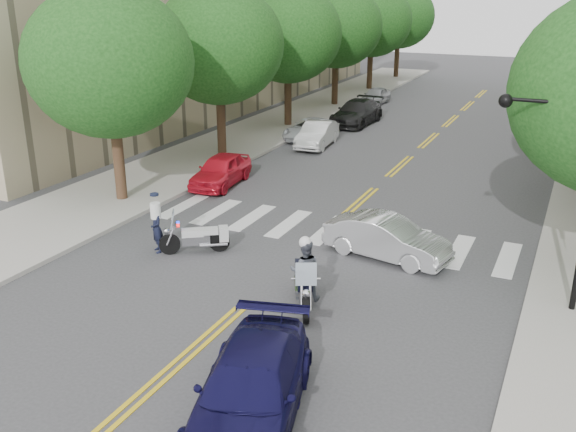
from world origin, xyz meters
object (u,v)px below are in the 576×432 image
Objects in this scene: motorcycle_police at (305,275)px; officer_standing at (157,228)px; convertible at (387,238)px; sedan_blue at (251,389)px; motorcycle_parked at (201,237)px.

officer_standing is (-5.88, 1.38, -0.09)m from motorcycle_police.
officer_standing reaches higher than convertible.
officer_standing reaches higher than sedan_blue.
officer_standing is 0.33× the size of sedan_blue.
motorcycle_police is 4.23m from convertible.
officer_standing is (-1.32, -0.56, 0.30)m from motorcycle_parked.
motorcycle_parked is 6.06m from convertible.
officer_standing reaches higher than motorcycle_parked.
sedan_blue is at bearing -169.74° from convertible.
sedan_blue is (5.57, -6.95, 0.20)m from motorcycle_parked.
motorcycle_parked reaches higher than convertible.
convertible is 0.82× the size of sedan_blue.
motorcycle_parked is 0.50× the size of convertible.
convertible is (1.10, 4.08, -0.23)m from motorcycle_police.
officer_standing is at bearing 122.01° from convertible.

